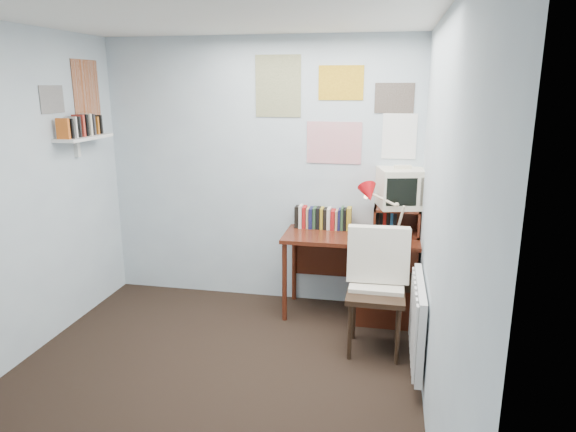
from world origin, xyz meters
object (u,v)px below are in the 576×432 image
at_px(wall_shelf, 84,138).
at_px(radiator, 418,321).
at_px(desk_chair, 376,295).
at_px(crt_tv, 402,186).
at_px(desk_lamp, 404,219).
at_px(tv_riser, 396,221).
at_px(desk, 380,275).

bearing_deg(wall_shelf, radiator, -10.89).
relative_size(desk_chair, radiator, 1.19).
xyz_separation_m(desk_chair, wall_shelf, (-2.55, 0.26, 1.14)).
bearing_deg(desk_chair, crt_tv, 78.23).
bearing_deg(desk_chair, desk_lamp, 68.04).
xyz_separation_m(desk_chair, tv_riser, (0.14, 0.75, 0.41)).
height_order(radiator, wall_shelf, wall_shelf).
distance_m(desk, wall_shelf, 2.87).
bearing_deg(wall_shelf, desk_chair, -5.93).
bearing_deg(desk_chair, wall_shelf, 174.75).
bearing_deg(radiator, crt_tv, 97.47).
relative_size(desk_chair, wall_shelf, 1.54).
bearing_deg(desk_chair, radiator, -41.92).
xyz_separation_m(desk, desk_lamp, (0.17, -0.18, 0.57)).
height_order(desk_lamp, radiator, desk_lamp).
distance_m(desk_lamp, crt_tv, 0.38).
height_order(tv_riser, wall_shelf, wall_shelf).
xyz_separation_m(desk_lamp, crt_tv, (-0.02, 0.31, 0.22)).
bearing_deg(desk_lamp, radiator, -74.35).
distance_m(crt_tv, radiator, 1.32).
relative_size(desk, tv_riser, 3.00).
relative_size(radiator, wall_shelf, 1.29).
distance_m(desk_lamp, tv_riser, 0.31).
height_order(desk_chair, tv_riser, tv_riser).
height_order(desk, radiator, desk).
bearing_deg(radiator, desk_chair, 137.40).
bearing_deg(desk, crt_tv, 41.07).
bearing_deg(crt_tv, desk, -152.42).
relative_size(desk, desk_chair, 1.26).
distance_m(tv_riser, radiator, 1.15).
height_order(desk, desk_lamp, desk_lamp).
bearing_deg(tv_riser, radiator, -80.72).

